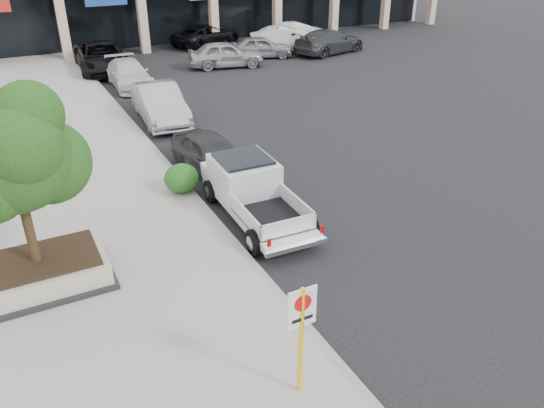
{
  "coord_description": "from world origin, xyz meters",
  "views": [
    {
      "loc": [
        -6.26,
        -9.12,
        7.74
      ],
      "look_at": [
        -0.73,
        1.5,
        1.38
      ],
      "focal_mm": 35.0,
      "sensor_mm": 36.0,
      "label": 1
    }
  ],
  "objects_px": {
    "no_parking_sign": "(301,327)",
    "curb_car_d": "(102,57)",
    "planter": "(40,272)",
    "curb_car_c": "(129,74)",
    "planter_tree": "(17,153)",
    "pickup_truck": "(256,194)",
    "lot_car_b": "(287,39)",
    "lot_car_c": "(330,41)",
    "lot_car_e": "(262,47)",
    "lot_car_a": "(226,54)",
    "curb_car_b": "(160,103)",
    "lot_car_d": "(207,35)",
    "curb_car_a": "(212,155)",
    "lot_car_f": "(299,33)"
  },
  "relations": [
    {
      "from": "no_parking_sign",
      "to": "curb_car_d",
      "type": "bearing_deg",
      "value": 85.73
    },
    {
      "from": "no_parking_sign",
      "to": "planter",
      "type": "bearing_deg",
      "value": 123.89
    },
    {
      "from": "curb_car_d",
      "to": "curb_car_c",
      "type": "bearing_deg",
      "value": -78.68
    },
    {
      "from": "planter_tree",
      "to": "pickup_truck",
      "type": "xyz_separation_m",
      "value": [
        5.89,
        0.54,
        -2.6
      ]
    },
    {
      "from": "planter",
      "to": "planter_tree",
      "type": "relative_size",
      "value": 0.8
    },
    {
      "from": "curb_car_c",
      "to": "lot_car_b",
      "type": "height_order",
      "value": "lot_car_b"
    },
    {
      "from": "lot_car_c",
      "to": "lot_car_e",
      "type": "bearing_deg",
      "value": 64.27
    },
    {
      "from": "lot_car_a",
      "to": "planter",
      "type": "bearing_deg",
      "value": 158.01
    },
    {
      "from": "curb_car_b",
      "to": "curb_car_d",
      "type": "distance_m",
      "value": 10.25
    },
    {
      "from": "lot_car_d",
      "to": "lot_car_e",
      "type": "bearing_deg",
      "value": 176.46
    },
    {
      "from": "curb_car_a",
      "to": "lot_car_d",
      "type": "bearing_deg",
      "value": 62.95
    },
    {
      "from": "curb_car_c",
      "to": "curb_car_d",
      "type": "distance_m",
      "value": 4.12
    },
    {
      "from": "lot_car_e",
      "to": "curb_car_b",
      "type": "bearing_deg",
      "value": 155.38
    },
    {
      "from": "curb_car_d",
      "to": "lot_car_c",
      "type": "distance_m",
      "value": 14.62
    },
    {
      "from": "planter_tree",
      "to": "lot_car_f",
      "type": "distance_m",
      "value": 29.87
    },
    {
      "from": "no_parking_sign",
      "to": "lot_car_d",
      "type": "relative_size",
      "value": 0.44
    },
    {
      "from": "no_parking_sign",
      "to": "lot_car_d",
      "type": "bearing_deg",
      "value": 71.67
    },
    {
      "from": "planter_tree",
      "to": "curb_car_a",
      "type": "xyz_separation_m",
      "value": [
        5.95,
        4.15,
        -2.73
      ]
    },
    {
      "from": "no_parking_sign",
      "to": "lot_car_b",
      "type": "height_order",
      "value": "no_parking_sign"
    },
    {
      "from": "lot_car_f",
      "to": "curb_car_d",
      "type": "bearing_deg",
      "value": 97.95
    },
    {
      "from": "planter",
      "to": "curb_car_a",
      "type": "relative_size",
      "value": 0.79
    },
    {
      "from": "lot_car_d",
      "to": "lot_car_e",
      "type": "height_order",
      "value": "lot_car_d"
    },
    {
      "from": "curb_car_b",
      "to": "curb_car_d",
      "type": "bearing_deg",
      "value": 96.06
    },
    {
      "from": "curb_car_a",
      "to": "curb_car_c",
      "type": "distance_m",
      "value": 12.37
    },
    {
      "from": "pickup_truck",
      "to": "lot_car_b",
      "type": "distance_m",
      "value": 23.05
    },
    {
      "from": "no_parking_sign",
      "to": "lot_car_a",
      "type": "height_order",
      "value": "no_parking_sign"
    },
    {
      "from": "lot_car_f",
      "to": "lot_car_a",
      "type": "bearing_deg",
      "value": 119.93
    },
    {
      "from": "planter_tree",
      "to": "pickup_truck",
      "type": "bearing_deg",
      "value": 5.19
    },
    {
      "from": "lot_car_a",
      "to": "lot_car_d",
      "type": "bearing_deg",
      "value": 0.93
    },
    {
      "from": "lot_car_b",
      "to": "lot_car_e",
      "type": "bearing_deg",
      "value": 128.31
    },
    {
      "from": "planter",
      "to": "curb_car_c",
      "type": "xyz_separation_m",
      "value": [
        6.31,
        16.67,
        0.2
      ]
    },
    {
      "from": "planter_tree",
      "to": "curb_car_c",
      "type": "bearing_deg",
      "value": 69.49
    },
    {
      "from": "pickup_truck",
      "to": "curb_car_d",
      "type": "bearing_deg",
      "value": 92.48
    },
    {
      "from": "planter_tree",
      "to": "curb_car_d",
      "type": "relative_size",
      "value": 0.68
    },
    {
      "from": "lot_car_d",
      "to": "lot_car_b",
      "type": "bearing_deg",
      "value": -159.53
    },
    {
      "from": "pickup_truck",
      "to": "lot_car_a",
      "type": "relative_size",
      "value": 1.14
    },
    {
      "from": "curb_car_b",
      "to": "pickup_truck",
      "type": "bearing_deg",
      "value": -86.61
    },
    {
      "from": "lot_car_b",
      "to": "lot_car_e",
      "type": "relative_size",
      "value": 1.25
    },
    {
      "from": "lot_car_e",
      "to": "curb_car_c",
      "type": "bearing_deg",
      "value": 129.25
    },
    {
      "from": "lot_car_a",
      "to": "lot_car_d",
      "type": "relative_size",
      "value": 0.86
    },
    {
      "from": "planter_tree",
      "to": "curb_car_a",
      "type": "relative_size",
      "value": 0.99
    },
    {
      "from": "lot_car_a",
      "to": "lot_car_e",
      "type": "height_order",
      "value": "lot_car_a"
    },
    {
      "from": "pickup_truck",
      "to": "lot_car_f",
      "type": "xyz_separation_m",
      "value": [
        13.96,
        21.63,
        -0.06
      ]
    },
    {
      "from": "lot_car_b",
      "to": "lot_car_a",
      "type": "bearing_deg",
      "value": 131.5
    },
    {
      "from": "lot_car_c",
      "to": "lot_car_e",
      "type": "distance_m",
      "value": 4.7
    },
    {
      "from": "curb_car_b",
      "to": "lot_car_a",
      "type": "xyz_separation_m",
      "value": [
        6.44,
        7.82,
        -0.03
      ]
    },
    {
      "from": "planter",
      "to": "lot_car_e",
      "type": "height_order",
      "value": "lot_car_e"
    },
    {
      "from": "curb_car_b",
      "to": "curb_car_c",
      "type": "distance_m",
      "value": 6.16
    },
    {
      "from": "lot_car_c",
      "to": "lot_car_b",
      "type": "bearing_deg",
      "value": 39.3
    },
    {
      "from": "planter_tree",
      "to": "no_parking_sign",
      "type": "xyz_separation_m",
      "value": [
        3.66,
        -5.81,
        -1.78
      ]
    }
  ]
}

